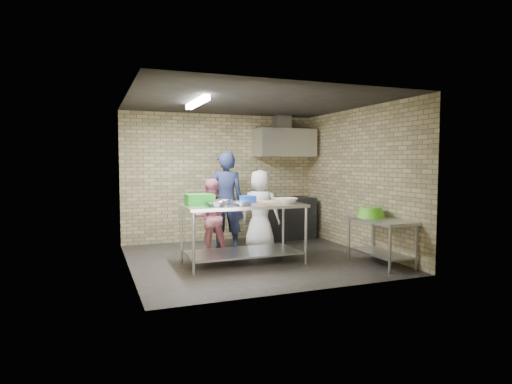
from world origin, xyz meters
TOP-DOWN VIEW (x-y plane):
  - floor at (0.00, 0.00)m, footprint 4.20×4.20m
  - ceiling at (0.00, 0.00)m, footprint 4.20×4.20m
  - back_wall at (0.00, 2.00)m, footprint 4.20×0.06m
  - front_wall at (0.00, -2.00)m, footprint 4.20×0.06m
  - left_wall at (-2.10, 0.00)m, footprint 0.06×4.00m
  - right_wall at (2.10, 0.00)m, footprint 0.06×4.00m
  - prep_table at (-0.30, -0.23)m, footprint 1.98×0.99m
  - side_counter at (1.80, -1.10)m, footprint 0.60×1.20m
  - stove at (1.35, 1.65)m, footprint 1.20×0.70m
  - range_hood at (1.35, 1.70)m, footprint 1.30×0.60m
  - hood_duct at (1.35, 1.85)m, footprint 0.35×0.30m
  - wall_shelf at (1.65, 1.89)m, footprint 0.80×0.20m
  - fluorescent_fixture at (-1.00, 0.00)m, footprint 0.10×1.25m
  - green_crate at (-1.00, -0.11)m, footprint 0.44×0.33m
  - blue_tub at (-0.25, -0.33)m, footprint 0.22×0.22m
  - cutting_board at (0.05, -0.25)m, footprint 0.60×0.46m
  - mixing_bowl_a at (-0.80, -0.43)m, footprint 0.34×0.34m
  - mixing_bowl_b at (-0.60, -0.18)m, footprint 0.26×0.26m
  - mixing_bowl_c at (-0.40, -0.45)m, footprint 0.31×0.31m
  - ceramic_bowl at (0.40, -0.38)m, footprint 0.42×0.42m
  - green_basin at (1.78, -0.85)m, footprint 0.46×0.46m
  - bottle_red at (1.40, 1.89)m, footprint 0.07×0.07m
  - bottle_green at (1.80, 1.89)m, footprint 0.06×0.06m
  - man_navy at (-0.24, 0.93)m, footprint 0.77×0.59m
  - woman_pink at (-0.63, 0.61)m, footprint 0.71×0.58m
  - woman_white at (0.39, 0.73)m, footprint 0.89×0.83m

SIDE VIEW (x-z plane):
  - floor at x=0.00m, z-range 0.00..0.00m
  - side_counter at x=1.80m, z-range 0.00..0.75m
  - stove at x=1.35m, z-range 0.00..0.90m
  - prep_table at x=-0.30m, z-range 0.00..0.99m
  - woman_pink at x=-0.63m, z-range 0.00..1.38m
  - woman_white at x=0.39m, z-range 0.00..1.53m
  - green_basin at x=1.78m, z-range 0.75..0.92m
  - man_navy at x=-0.24m, z-range 0.00..1.88m
  - cutting_board at x=0.05m, z-range 0.99..1.02m
  - mixing_bowl_c at x=-0.40m, z-range 0.99..1.06m
  - mixing_bowl_b at x=-0.60m, z-range 0.99..1.06m
  - mixing_bowl_a at x=-0.80m, z-range 0.99..1.06m
  - ceramic_bowl at x=0.40m, z-range 0.99..1.08m
  - blue_tub at x=-0.25m, z-range 0.99..1.13m
  - green_crate at x=-1.00m, z-range 0.99..1.16m
  - back_wall at x=0.00m, z-range 0.00..2.70m
  - front_wall at x=0.00m, z-range 0.00..2.70m
  - left_wall at x=-2.10m, z-range 0.00..2.70m
  - right_wall at x=2.10m, z-range 0.00..2.70m
  - wall_shelf at x=1.65m, z-range 1.90..1.94m
  - bottle_green at x=1.80m, z-range 1.94..2.09m
  - bottle_red at x=1.40m, z-range 1.94..2.12m
  - range_hood at x=1.35m, z-range 1.80..2.40m
  - hood_duct at x=1.35m, z-range 2.40..2.70m
  - fluorescent_fixture at x=-1.00m, z-range 2.60..2.68m
  - ceiling at x=0.00m, z-range 2.70..2.70m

